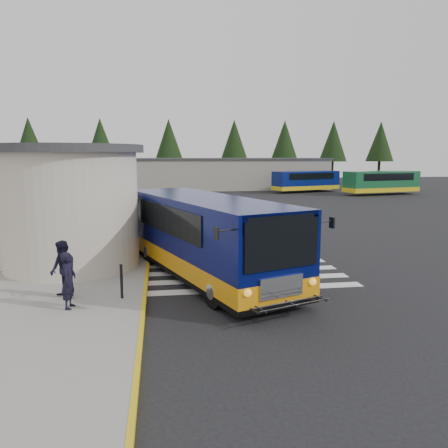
{
  "coord_description": "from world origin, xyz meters",
  "views": [
    {
      "loc": [
        -3.49,
        -17.34,
        4.53
      ],
      "look_at": [
        -1.02,
        -0.5,
        1.86
      ],
      "focal_mm": 35.0,
      "sensor_mm": 36.0,
      "label": 1
    }
  ],
  "objects": [
    {
      "name": "ground",
      "position": [
        0.0,
        0.0,
        0.0
      ],
      "size": [
        140.0,
        140.0,
        0.0
      ],
      "primitive_type": "plane",
      "color": "black",
      "rests_on": "ground"
    },
    {
      "name": "pedestrian_b",
      "position": [
        -6.49,
        -3.78,
        1.06
      ],
      "size": [
        1.07,
        1.12,
        1.82
      ],
      "primitive_type": "imported",
      "rotation": [
        0.0,
        0.0,
        -0.98
      ],
      "color": "black",
      "rests_on": "sidewalk"
    },
    {
      "name": "pedestrian_a",
      "position": [
        -6.16,
        -4.66,
        0.98
      ],
      "size": [
        0.47,
        0.65,
        1.66
      ],
      "primitive_type": "imported",
      "rotation": [
        0.0,
        0.0,
        1.45
      ],
      "color": "black",
      "rests_on": "sidewalk"
    },
    {
      "name": "far_bus_a",
      "position": [
        14.61,
        35.28,
        1.46
      ],
      "size": [
        9.04,
        5.06,
        2.25
      ],
      "rotation": [
        0.0,
        0.0,
        1.89
      ],
      "color": "#07145B",
      "rests_on": "ground"
    },
    {
      "name": "bollard",
      "position": [
        -4.73,
        -3.98,
        0.69
      ],
      "size": [
        0.09,
        0.09,
        1.08
      ],
      "primitive_type": "cylinder",
      "color": "black",
      "rests_on": "sidewalk"
    },
    {
      "name": "curb_strip",
      "position": [
        -4.05,
        4.0,
        0.08
      ],
      "size": [
        0.12,
        34.0,
        0.16
      ],
      "primitive_type": "cube",
      "color": "gold",
      "rests_on": "ground"
    },
    {
      "name": "station_building",
      "position": [
        -10.84,
        6.91,
        2.57
      ],
      "size": [
        12.7,
        18.7,
        4.8
      ],
      "color": "beige",
      "rests_on": "ground"
    },
    {
      "name": "depot_building",
      "position": [
        6.0,
        42.0,
        2.11
      ],
      "size": [
        26.4,
        8.4,
        4.2
      ],
      "color": "gray",
      "rests_on": "ground"
    },
    {
      "name": "tree_line",
      "position": [
        6.29,
        50.0,
        6.77
      ],
      "size": [
        58.4,
        4.4,
        10.0
      ],
      "color": "black",
      "rests_on": "ground"
    },
    {
      "name": "transit_bus",
      "position": [
        -1.87,
        -1.4,
        1.44
      ],
      "size": [
        6.44,
        10.92,
        3.01
      ],
      "rotation": [
        0.0,
        0.0,
        0.34
      ],
      "color": "#060C4B",
      "rests_on": "ground"
    },
    {
      "name": "far_bus_b",
      "position": [
        22.18,
        30.55,
        1.53
      ],
      "size": [
        9.45,
        4.42,
        2.35
      ],
      "rotation": [
        0.0,
        0.0,
        1.78
      ],
      "color": "#16552F",
      "rests_on": "ground"
    },
    {
      "name": "sidewalk",
      "position": [
        -9.0,
        4.0,
        0.07
      ],
      "size": [
        10.0,
        34.0,
        0.15
      ],
      "primitive_type": "cube",
      "color": "gray",
      "rests_on": "ground"
    },
    {
      "name": "crosswalk",
      "position": [
        -0.5,
        -0.8,
        0.01
      ],
      "size": [
        8.0,
        5.35,
        0.01
      ],
      "color": "silver",
      "rests_on": "ground"
    }
  ]
}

